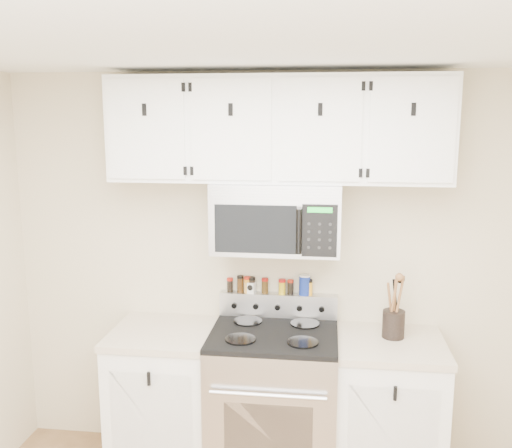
{
  "coord_description": "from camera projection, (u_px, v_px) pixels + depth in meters",
  "views": [
    {
      "loc": [
        0.3,
        -1.8,
        2.22
      ],
      "look_at": [
        -0.11,
        1.45,
        1.6
      ],
      "focal_mm": 40.0,
      "sensor_mm": 36.0,
      "label": 1
    }
  ],
  "objects": [
    {
      "name": "spice_jar_0",
      "position": [
        230.0,
        285.0,
        3.7
      ],
      "size": [
        0.04,
        0.04,
        0.09
      ],
      "color": "black",
      "rests_on": "range"
    },
    {
      "name": "ceiling",
      "position": [
        232.0,
        26.0,
        1.74
      ],
      "size": [
        3.5,
        3.5,
        0.01
      ],
      "primitive_type": "cube",
      "color": "white",
      "rests_on": "back_wall"
    },
    {
      "name": "range",
      "position": [
        274.0,
        403.0,
        3.51
      ],
      "size": [
        0.76,
        0.65,
        1.1
      ],
      "color": "#B7B7BA",
      "rests_on": "floor"
    },
    {
      "name": "spice_jar_1",
      "position": [
        240.0,
        284.0,
        3.69
      ],
      "size": [
        0.04,
        0.04,
        0.11
      ],
      "color": "#3F260F",
      "rests_on": "range"
    },
    {
      "name": "utensil_crock",
      "position": [
        394.0,
        322.0,
        3.4
      ],
      "size": [
        0.13,
        0.13,
        0.39
      ],
      "color": "black",
      "rests_on": "base_cabinet_right"
    },
    {
      "name": "base_cabinet_left",
      "position": [
        166.0,
        398.0,
        3.62
      ],
      "size": [
        0.64,
        0.62,
        0.92
      ],
      "color": "white",
      "rests_on": "floor"
    },
    {
      "name": "upper_cabinets",
      "position": [
        278.0,
        129.0,
        3.35
      ],
      "size": [
        2.0,
        0.35,
        0.62
      ],
      "color": "white",
      "rests_on": "back_wall"
    },
    {
      "name": "spice_jar_3",
      "position": [
        252.0,
        285.0,
        3.68
      ],
      "size": [
        0.04,
        0.04,
        0.1
      ],
      "color": "black",
      "rests_on": "range"
    },
    {
      "name": "spice_jar_8",
      "position": [
        309.0,
        287.0,
        3.64
      ],
      "size": [
        0.04,
        0.04,
        0.1
      ],
      "color": "#F2A41C",
      "rests_on": "range"
    },
    {
      "name": "spice_jar_4",
      "position": [
        265.0,
        286.0,
        3.67
      ],
      "size": [
        0.04,
        0.04,
        0.1
      ],
      "color": "#3D290E",
      "rests_on": "range"
    },
    {
      "name": "salt_canister",
      "position": [
        305.0,
        285.0,
        3.64
      ],
      "size": [
        0.07,
        0.07,
        0.13
      ],
      "color": "navy",
      "rests_on": "range"
    },
    {
      "name": "spice_jar_7",
      "position": [
        303.0,
        287.0,
        3.64
      ],
      "size": [
        0.04,
        0.04,
        0.1
      ],
      "color": "#3F2E0F",
      "rests_on": "range"
    },
    {
      "name": "spice_jar_2",
      "position": [
        247.0,
        285.0,
        3.69
      ],
      "size": [
        0.04,
        0.04,
        0.11
      ],
      "color": "orange",
      "rests_on": "range"
    },
    {
      "name": "spice_jar_5",
      "position": [
        282.0,
        287.0,
        3.66
      ],
      "size": [
        0.05,
        0.05,
        0.1
      ],
      "color": "gold",
      "rests_on": "range"
    },
    {
      "name": "back_wall",
      "position": [
        279.0,
        270.0,
        3.68
      ],
      "size": [
        3.5,
        0.01,
        2.5
      ],
      "primitive_type": "cube",
      "color": "beige",
      "rests_on": "floor"
    },
    {
      "name": "spice_jar_6",
      "position": [
        290.0,
        287.0,
        3.65
      ],
      "size": [
        0.04,
        0.04,
        0.1
      ],
      "color": "black",
      "rests_on": "range"
    },
    {
      "name": "base_cabinet_right",
      "position": [
        387.0,
        412.0,
        3.45
      ],
      "size": [
        0.64,
        0.62,
        0.92
      ],
      "color": "white",
      "rests_on": "floor"
    },
    {
      "name": "microwave",
      "position": [
        277.0,
        217.0,
        3.42
      ],
      "size": [
        0.76,
        0.44,
        0.42
      ],
      "color": "#9E9EA3",
      "rests_on": "back_wall"
    },
    {
      "name": "kitchen_timer",
      "position": [
        251.0,
        287.0,
        3.69
      ],
      "size": [
        0.07,
        0.07,
        0.07
      ],
      "primitive_type": "cube",
      "rotation": [
        0.0,
        0.0,
        -0.27
      ],
      "color": "silver",
      "rests_on": "range"
    }
  ]
}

